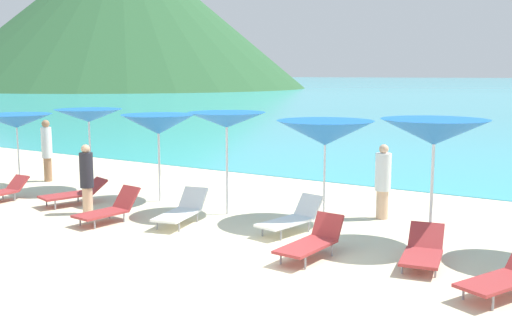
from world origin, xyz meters
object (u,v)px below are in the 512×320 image
object	(u,v)px
umbrella_2	(158,124)
lounge_chair_5	(74,193)
lounge_chair_4	(182,210)
lounge_chair_6	(506,275)
lounge_chair_3	(312,241)
lounge_chair_8	(109,208)
lounge_chair_9	(1,191)
umbrella_4	(325,133)
lounge_chair_0	(292,218)
beachgoer_0	(383,180)
umbrella_3	(227,120)
umbrella_0	(16,121)
beachgoer_2	(47,148)
umbrella_1	(89,116)
beachgoer_4	(87,177)
umbrella_5	(434,132)
lounge_chair_7	(423,251)

from	to	relation	value
umbrella_2	lounge_chair_5	xyz separation A→B (m)	(-1.55, -1.44, -1.68)
lounge_chair_4	lounge_chair_6	distance (m)	6.80
umbrella_2	lounge_chair_3	xyz separation A→B (m)	(5.46, -2.17, -1.67)
lounge_chair_6	lounge_chair_8	bearing A→B (deg)	-156.40
umbrella_2	lounge_chair_6	distance (m)	9.15
lounge_chair_4	lounge_chair_9	xyz separation A→B (m)	(-5.32, -0.74, -0.02)
umbrella_4	lounge_chair_9	world-z (taller)	umbrella_4
lounge_chair_0	beachgoer_0	distance (m)	2.48
umbrella_4	lounge_chair_5	distance (m)	6.52
lounge_chair_0	lounge_chair_4	size ratio (longest dim) A/B	0.95
umbrella_3	lounge_chair_3	bearing A→B (deg)	-31.21
umbrella_0	lounge_chair_3	xyz separation A→B (m)	(10.05, -1.39, -1.61)
lounge_chair_3	lounge_chair_9	world-z (taller)	lounge_chair_3
umbrella_4	lounge_chair_6	world-z (taller)	umbrella_4
umbrella_3	beachgoer_0	world-z (taller)	umbrella_3
lounge_chair_6	beachgoer_2	world-z (taller)	beachgoer_2
lounge_chair_4	lounge_chair_8	xyz separation A→B (m)	(-1.43, -0.76, 0.01)
umbrella_0	umbrella_3	size ratio (longest dim) A/B	0.89
umbrella_1	umbrella_2	distance (m)	2.53
umbrella_3	lounge_chair_0	distance (m)	2.85
umbrella_3	beachgoer_0	bearing A→B (deg)	25.11
lounge_chair_5	lounge_chair_9	size ratio (longest dim) A/B	1.12
umbrella_3	beachgoer_4	bearing A→B (deg)	-148.31
umbrella_1	lounge_chair_9	distance (m)	3.01
lounge_chair_9	beachgoer_0	distance (m)	9.54
beachgoer_0	lounge_chair_6	bearing A→B (deg)	-31.50
umbrella_4	lounge_chair_9	bearing A→B (deg)	-162.47
umbrella_5	lounge_chair_5	bearing A→B (deg)	-172.39
lounge_chair_0	umbrella_5	bearing A→B (deg)	22.51
lounge_chair_7	beachgoer_0	xyz separation A→B (m)	(-1.77, 2.79, 0.63)
umbrella_0	lounge_chair_7	world-z (taller)	umbrella_0
umbrella_2	lounge_chair_9	size ratio (longest dim) A/B	1.44
umbrella_1	beachgoer_2	world-z (taller)	umbrella_1
lounge_chair_5	umbrella_4	bearing A→B (deg)	32.71
umbrella_3	lounge_chair_4	xyz separation A→B (m)	(-0.33, -1.25, -1.89)
lounge_chair_0	lounge_chair_9	size ratio (longest dim) A/B	1.08
lounge_chair_3	lounge_chair_6	size ratio (longest dim) A/B	0.92
lounge_chair_3	lounge_chair_7	size ratio (longest dim) A/B	1.02
lounge_chair_6	lounge_chair_9	size ratio (longest dim) A/B	1.12
umbrella_2	lounge_chair_7	xyz separation A→B (m)	(7.25, -1.54, -1.71)
lounge_chair_0	umbrella_2	bearing A→B (deg)	179.33
lounge_chair_9	umbrella_2	bearing A→B (deg)	30.17
lounge_chair_5	lounge_chair_8	bearing A→B (deg)	-4.37
lounge_chair_0	umbrella_3	bearing A→B (deg)	173.88
umbrella_1	lounge_chair_7	xyz separation A→B (m)	(9.78, -1.55, -1.84)
umbrella_3	lounge_chair_8	world-z (taller)	umbrella_3
umbrella_3	umbrella_5	size ratio (longest dim) A/B	0.98
umbrella_2	umbrella_5	size ratio (longest dim) A/B	0.92
lounge_chair_9	umbrella_0	bearing A→B (deg)	126.61
lounge_chair_4	lounge_chair_7	xyz separation A→B (m)	(5.31, -0.05, -0.04)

